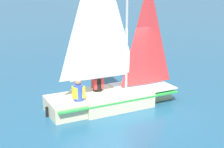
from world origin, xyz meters
TOP-DOWN VIEW (x-y plane):
  - ground_plane at (0.00, 0.00)m, footprint 260.00×260.00m
  - sailboat_main at (0.01, -0.02)m, footprint 3.37×4.41m
  - sailor_helm at (-0.09, -0.48)m, footprint 0.41×0.42m
  - sailor_crew at (0.82, -0.99)m, footprint 0.41×0.42m

SIDE VIEW (x-z plane):
  - ground_plane at x=0.00m, z-range 0.00..0.00m
  - sailor_helm at x=-0.09m, z-range 0.04..1.20m
  - sailor_crew at x=0.82m, z-range 0.05..1.21m
  - sailboat_main at x=0.01m, z-range -1.99..3.40m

